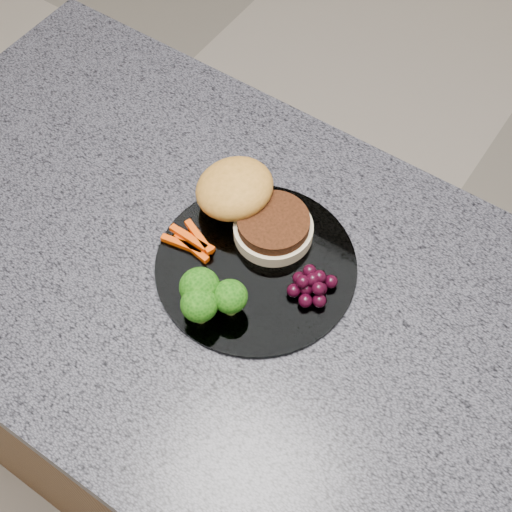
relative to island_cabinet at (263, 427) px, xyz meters
The scene contains 7 objects.
island_cabinet is the anchor object (origin of this frame).
countertop 0.45m from the island_cabinet, ahead, with size 1.20×0.60×0.04m, color #4E4E58.
plate 0.48m from the island_cabinet, 137.82° to the left, with size 0.26×0.26×0.01m, color white.
burger 0.52m from the island_cabinet, 134.23° to the left, with size 0.19×0.13×0.06m.
carrot_sticks 0.50m from the island_cabinet, behind, with size 0.07×0.04×0.02m.
broccoli 0.52m from the island_cabinet, 133.52° to the right, with size 0.08×0.07×0.06m.
grape_bunch 0.49m from the island_cabinet, 45.72° to the left, with size 0.06×0.06×0.03m.
Camera 1 is at (0.23, -0.36, 1.68)m, focal length 50.00 mm.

